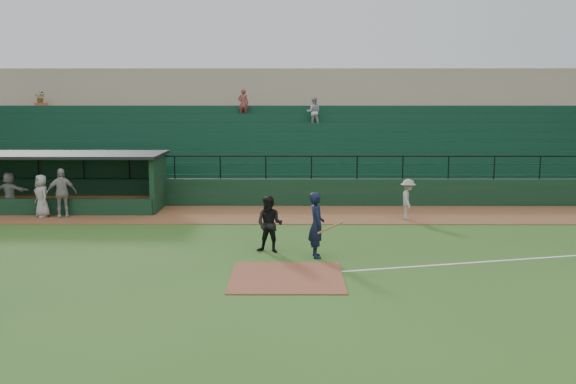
{
  "coord_description": "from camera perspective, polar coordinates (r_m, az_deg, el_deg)",
  "views": [
    {
      "loc": [
        0.12,
        -17.26,
        4.78
      ],
      "look_at": [
        0.0,
        5.0,
        1.4
      ],
      "focal_mm": 39.36,
      "sensor_mm": 36.0,
      "label": 1
    }
  ],
  "objects": [
    {
      "name": "foul_line",
      "position": [
        20.63,
        22.87,
        -5.44
      ],
      "size": [
        17.49,
        4.44,
        0.01
      ],
      "primitive_type": "cube",
      "rotation": [
        0.0,
        0.0,
        0.24
      ],
      "color": "white",
      "rests_on": "ground"
    },
    {
      "name": "ground",
      "position": [
        17.91,
        -0.08,
        -6.84
      ],
      "size": [
        90.0,
        90.0,
        0.0
      ],
      "primitive_type": "plane",
      "color": "#2C521A",
      "rests_on": "ground"
    },
    {
      "name": "home_plate_dirt",
      "position": [
        16.94,
        -0.11,
        -7.7
      ],
      "size": [
        3.0,
        3.0,
        0.03
      ],
      "primitive_type": "cube",
      "color": "brown",
      "rests_on": "ground"
    },
    {
      "name": "stadium_structure",
      "position": [
        33.81,
        0.1,
        4.43
      ],
      "size": [
        38.0,
        13.08,
        6.4
      ],
      "color": "black",
      "rests_on": "ground"
    },
    {
      "name": "dugout_player_b",
      "position": [
        26.82,
        -21.36,
        -0.33
      ],
      "size": [
        0.96,
        0.97,
        1.69
      ],
      "primitive_type": "imported",
      "rotation": [
        0.0,
        0.0,
        -0.81
      ],
      "color": "#99958F",
      "rests_on": "warning_track"
    },
    {
      "name": "runner",
      "position": [
        24.92,
        10.78,
        -0.66
      ],
      "size": [
        0.72,
        1.09,
        1.59
      ],
      "primitive_type": "imported",
      "rotation": [
        0.0,
        0.0,
        1.44
      ],
      "color": "#9E9894",
      "rests_on": "warning_track"
    },
    {
      "name": "dugout_player_a",
      "position": [
        26.53,
        -19.79,
        -0.07
      ],
      "size": [
        1.23,
        0.86,
        1.95
      ],
      "primitive_type": "imported",
      "rotation": [
        0.0,
        0.0,
        0.38
      ],
      "color": "#A19C96",
      "rests_on": "warning_track"
    },
    {
      "name": "batter_at_plate",
      "position": [
        18.83,
        2.6,
        -2.99
      ],
      "size": [
        1.08,
        0.78,
        1.98
      ],
      "color": "black",
      "rests_on": "ground"
    },
    {
      "name": "dugout_player_c",
      "position": [
        28.65,
        -23.85,
        0.03
      ],
      "size": [
        1.6,
        0.73,
        1.66
      ],
      "primitive_type": "imported",
      "rotation": [
        0.0,
        0.0,
        2.98
      ],
      "color": "#ADA9A2",
      "rests_on": "warning_track"
    },
    {
      "name": "warning_track",
      "position": [
        25.7,
        0.03,
        -2.05
      ],
      "size": [
        40.0,
        4.0,
        0.03
      ],
      "primitive_type": "cube",
      "color": "brown",
      "rests_on": "ground"
    },
    {
      "name": "dugout",
      "position": [
        28.78,
        -19.76,
        1.24
      ],
      "size": [
        8.9,
        3.2,
        2.42
      ],
      "color": "black",
      "rests_on": "ground"
    },
    {
      "name": "umpire",
      "position": [
        19.43,
        -1.67,
        -2.94
      ],
      "size": [
        1.01,
        0.88,
        1.76
      ],
      "primitive_type": "imported",
      "rotation": [
        0.0,
        0.0,
        -0.28
      ],
      "color": "black",
      "rests_on": "ground"
    }
  ]
}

